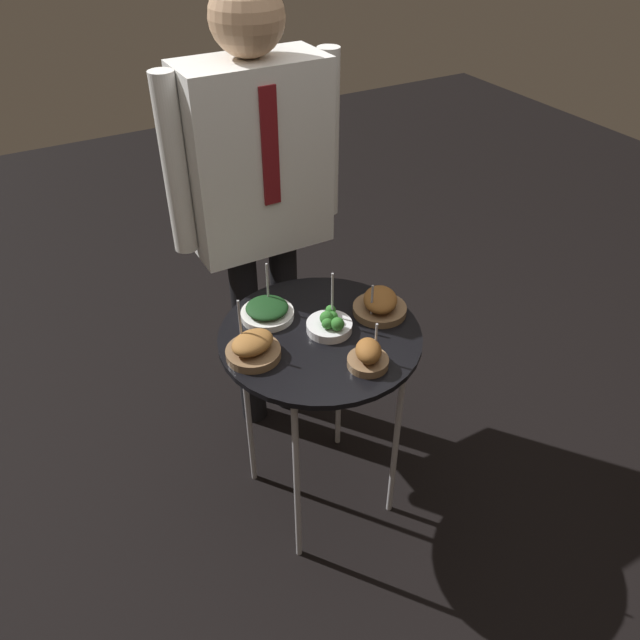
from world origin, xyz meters
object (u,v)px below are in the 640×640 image
bowl_roast_near_rim (368,356)px  bowl_spinach_front_left (267,311)px  bowl_roast_mid_left (381,305)px  bowl_roast_front_right (254,349)px  waiter_figure (257,181)px  bowl_broccoli_far_rim (330,324)px  serving_cart (320,350)px

bowl_roast_near_rim → bowl_spinach_front_left: (-0.15, 0.34, -0.01)m
bowl_roast_near_rim → bowl_roast_mid_left: bearing=48.5°
bowl_roast_near_rim → bowl_roast_mid_left: same height
bowl_roast_front_right → waiter_figure: 0.61m
bowl_spinach_front_left → waiter_figure: size_ratio=0.10×
bowl_broccoli_far_rim → bowl_roast_near_rim: size_ratio=1.42×
serving_cart → bowl_spinach_front_left: bearing=124.1°
serving_cart → bowl_roast_front_right: 0.24m
bowl_roast_near_rim → bowl_roast_front_right: 0.32m
bowl_roast_mid_left → bowl_spinach_front_left: 0.35m
bowl_broccoli_far_rim → bowl_roast_front_right: bearing=179.8°
bowl_broccoli_far_rim → bowl_roast_near_rim: bowl_broccoli_far_rim is taller
bowl_roast_mid_left → bowl_spinach_front_left: bowl_spinach_front_left is taller
bowl_broccoli_far_rim → bowl_roast_near_rim: 0.19m
waiter_figure → bowl_roast_mid_left: bearing=-70.3°
bowl_broccoli_far_rim → waiter_figure: size_ratio=0.11×
bowl_broccoli_far_rim → bowl_roast_mid_left: bearing=0.5°
bowl_roast_front_right → bowl_roast_near_rim: bearing=-35.4°
bowl_spinach_front_left → waiter_figure: bearing=67.6°
bowl_roast_front_right → bowl_spinach_front_left: 0.19m
waiter_figure → bowl_roast_front_right: bearing=-117.3°
bowl_broccoli_far_rim → bowl_roast_front_right: same height
bowl_roast_front_right → bowl_roast_mid_left: (0.43, 0.00, 0.00)m
bowl_spinach_front_left → bowl_broccoli_far_rim: bearing=-49.2°
bowl_broccoli_far_rim → waiter_figure: waiter_figure is taller
bowl_roast_mid_left → bowl_broccoli_far_rim: bearing=-179.5°
bowl_spinach_front_left → waiter_figure: (0.14, 0.34, 0.26)m
serving_cart → bowl_roast_mid_left: size_ratio=4.39×
bowl_broccoli_far_rim → waiter_figure: bearing=89.5°
serving_cart → bowl_spinach_front_left: 0.20m
serving_cart → bowl_spinach_front_left: bowl_spinach_front_left is taller
bowl_roast_mid_left → bowl_roast_front_right: bearing=-179.9°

